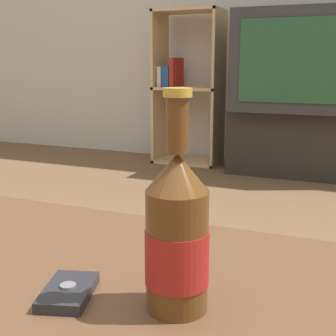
% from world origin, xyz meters
% --- Properties ---
extents(tv_stand, '(0.88, 0.41, 0.43)m').
position_xyz_m(tv_stand, '(-0.02, 2.75, 0.22)').
color(tv_stand, '#28231E').
rests_on(tv_stand, ground_plane).
extents(television, '(0.81, 0.59, 0.63)m').
position_xyz_m(television, '(-0.02, 2.74, 0.75)').
color(television, '#2D2D2D').
rests_on(television, tv_stand).
extents(bookshelf, '(0.48, 0.30, 1.10)m').
position_xyz_m(bookshelf, '(-0.85, 2.81, 0.57)').
color(bookshelf, tan).
rests_on(bookshelf, ground_plane).
extents(beer_bottle, '(0.08, 0.08, 0.27)m').
position_xyz_m(beer_bottle, '(0.19, 0.04, 0.54)').
color(beer_bottle, '#563314').
rests_on(beer_bottle, coffee_table).
extents(cell_phone, '(0.08, 0.11, 0.02)m').
position_xyz_m(cell_phone, '(0.06, 0.01, 0.45)').
color(cell_phone, '#232328').
rests_on(cell_phone, coffee_table).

